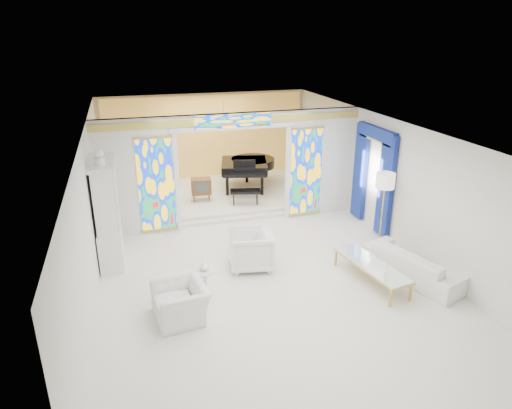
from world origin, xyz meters
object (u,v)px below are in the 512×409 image
object	(u,v)px
armchair_right	(251,249)
tv_console	(201,186)
coffee_table	(371,265)
sofa	(414,264)
grand_piano	(248,165)
armchair_left	(180,301)
china_cabinet	(107,214)

from	to	relation	value
armchair_right	tv_console	size ratio (longest dim) A/B	1.41
armchair_right	tv_console	xyz separation A→B (m)	(-0.39, 4.06, 0.18)
coffee_table	sofa	bearing A→B (deg)	-5.00
coffee_table	tv_console	world-z (taller)	tv_console
sofa	grand_piano	xyz separation A→B (m)	(-1.91, 6.29, 0.58)
coffee_table	grand_piano	xyz separation A→B (m)	(-0.94, 6.21, 0.51)
armchair_left	coffee_table	bearing A→B (deg)	84.87
china_cabinet	sofa	world-z (taller)	china_cabinet
sofa	grand_piano	distance (m)	6.60
china_cabinet	coffee_table	distance (m)	5.82
armchair_left	coffee_table	size ratio (longest dim) A/B	0.52
china_cabinet	grand_piano	bearing A→B (deg)	40.99
armchair_right	china_cabinet	bearing A→B (deg)	-101.06
armchair_left	armchair_right	xyz separation A→B (m)	(1.76, 1.48, 0.10)
armchair_right	tv_console	distance (m)	4.08
grand_piano	tv_console	bearing A→B (deg)	-140.48
armchair_right	sofa	xyz separation A→B (m)	(3.20, -1.43, -0.11)
armchair_right	coffee_table	bearing A→B (deg)	69.30
coffee_table	grand_piano	distance (m)	6.30
sofa	china_cabinet	bearing A→B (deg)	49.48
china_cabinet	armchair_left	xyz separation A→B (m)	(1.21, -2.65, -0.83)
armchair_left	coffee_table	world-z (taller)	armchair_left
grand_piano	tv_console	distance (m)	1.88
coffee_table	armchair_left	bearing A→B (deg)	-178.03
coffee_table	grand_piano	bearing A→B (deg)	98.62
armchair_left	tv_console	bearing A→B (deg)	159.02
tv_console	sofa	bearing A→B (deg)	-51.88
grand_piano	armchair_left	bearing A→B (deg)	-101.85
china_cabinet	tv_console	xyz separation A→B (m)	(2.58, 2.89, -0.55)
tv_console	china_cabinet	bearing A→B (deg)	-126.81
armchair_right	sofa	bearing A→B (deg)	76.34
china_cabinet	sofa	xyz separation A→B (m)	(6.17, -2.60, -0.84)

